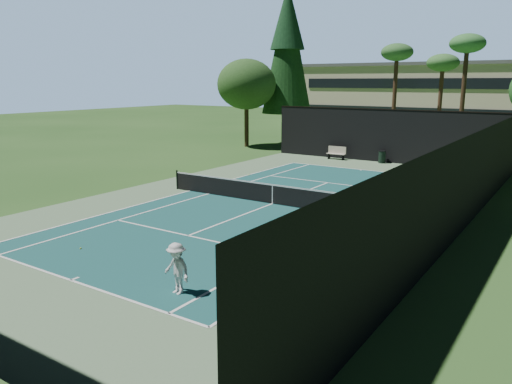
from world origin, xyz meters
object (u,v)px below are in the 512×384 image
tennis_net (272,193)px  player (177,269)px  tennis_ball_b (255,184)px  park_bench (337,153)px  tennis_ball_a (81,248)px  tennis_ball_d (249,175)px  tennis_ball_c (287,195)px  trash_bin (382,157)px

tennis_net → player: bearing=-72.4°
tennis_ball_b → park_bench: 11.83m
tennis_net → park_bench: tennis_net is taller
tennis_ball_a → tennis_ball_d: (-3.16, 15.58, 0.00)m
tennis_ball_c → tennis_ball_d: bearing=143.6°
tennis_net → tennis_ball_c: bearing=98.2°
tennis_net → tennis_ball_b: size_ratio=200.64×
tennis_ball_a → tennis_net: bearing=77.2°
tennis_ball_b → tennis_ball_d: (-1.97, 2.25, 0.01)m
tennis_ball_b → tennis_ball_d: 2.99m
tennis_ball_a → trash_bin: 25.46m
player → trash_bin: 26.51m
tennis_net → trash_bin: tennis_net is taller
player → tennis_ball_c: bearing=115.6°
tennis_net → tennis_ball_c: 2.10m
tennis_ball_c → tennis_ball_d: tennis_ball_d is taller
tennis_net → park_bench: (-3.52, 15.34, -0.01)m
tennis_ball_b → tennis_ball_c: bearing=-25.8°
tennis_ball_c → park_bench: 13.73m
tennis_ball_b → player: bearing=-64.4°
park_bench → player: bearing=-75.1°
tennis_ball_d → trash_bin: trash_bin is taller
tennis_net → tennis_ball_b: 4.94m
park_bench → tennis_ball_c: bearing=-76.4°
player → tennis_ball_a: (-5.64, 0.95, -0.73)m
tennis_ball_d → park_bench: park_bench is taller
trash_bin → tennis_ball_d: bearing=-119.4°
tennis_ball_a → tennis_ball_c: 11.98m
tennis_net → park_bench: bearing=102.9°
player → tennis_ball_b: 15.85m
tennis_ball_c → tennis_net: bearing=-81.8°
tennis_ball_d → tennis_ball_a: bearing=-78.5°
player → tennis_ball_a: bearing=179.9°
tennis_net → tennis_ball_c: size_ratio=214.30×
tennis_ball_a → tennis_ball_d: size_ratio=0.92×
tennis_ball_a → park_bench: bearing=92.9°
player → tennis_ball_a: 5.76m
tennis_net → player: player is taller
tennis_ball_a → tennis_ball_b: size_ratio=1.10×
tennis_net → tennis_ball_d: tennis_net is taller
tennis_ball_d → trash_bin: bearing=60.6°
park_bench → tennis_ball_d: bearing=-101.0°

